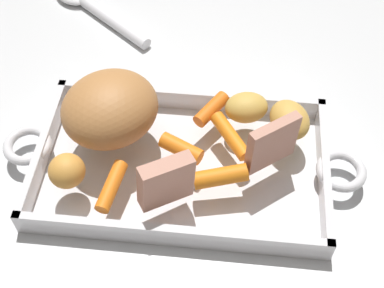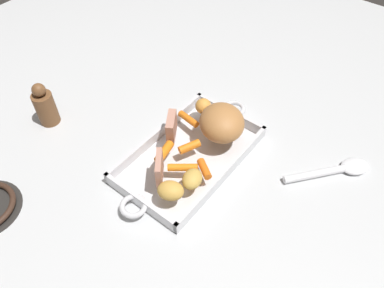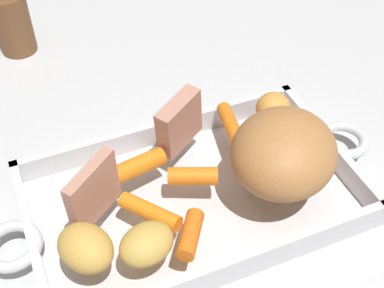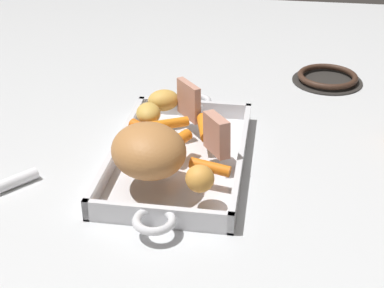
{
  "view_description": "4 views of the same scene",
  "coord_description": "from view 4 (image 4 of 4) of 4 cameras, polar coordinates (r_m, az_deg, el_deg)",
  "views": [
    {
      "loc": [
        0.05,
        -0.39,
        0.56
      ],
      "look_at": [
        0.01,
        0.0,
        0.05
      ],
      "focal_mm": 49.62,
      "sensor_mm": 36.0,
      "label": 1
    },
    {
      "loc": [
        0.47,
        0.37,
        0.73
      ],
      "look_at": [
        -0.0,
        0.01,
        0.06
      ],
      "focal_mm": 34.83,
      "sensor_mm": 36.0,
      "label": 2
    },
    {
      "loc": [
        0.15,
        0.35,
        0.47
      ],
      "look_at": [
        -0.01,
        -0.02,
        0.07
      ],
      "focal_mm": 48.91,
      "sensor_mm": 36.0,
      "label": 3
    },
    {
      "loc": [
        -0.83,
        -0.15,
        0.51
      ],
      "look_at": [
        -0.01,
        -0.03,
        0.05
      ],
      "focal_mm": 53.89,
      "sensor_mm": 36.0,
      "label": 4
    }
  ],
  "objects": [
    {
      "name": "ground_plane",
      "position": [
        0.99,
        -1.3,
        -1.92
      ],
      "size": [
        2.13,
        2.13,
        0.0
      ],
      "primitive_type": "plane",
      "color": "silver"
    },
    {
      "name": "roasting_dish",
      "position": [
        0.98,
        -1.31,
        -1.39
      ],
      "size": [
        0.46,
        0.22,
        0.03
      ],
      "color": "silver",
      "rests_on": "ground_plane"
    },
    {
      "name": "pork_roast",
      "position": [
        0.88,
        -4.32,
        -0.65
      ],
      "size": [
        0.17,
        0.17,
        0.08
      ],
      "primitive_type": "ellipsoid",
      "rotation": [
        0.0,
        0.0,
        2.32
      ],
      "color": "#B2753F",
      "rests_on": "roasting_dish"
    },
    {
      "name": "roast_slice_outer",
      "position": [
        0.94,
        2.44,
        0.94
      ],
      "size": [
        0.07,
        0.05,
        0.07
      ],
      "primitive_type": "cube",
      "rotation": [
        0.07,
        0.0,
        2.14
      ],
      "color": "tan",
      "rests_on": "roasting_dish"
    },
    {
      "name": "roast_slice_thin",
      "position": [
        1.05,
        -0.28,
        4.33
      ],
      "size": [
        0.06,
        0.05,
        0.07
      ],
      "primitive_type": "cube",
      "rotation": [
        0.02,
        0.0,
        2.23
      ],
      "color": "tan",
      "rests_on": "roasting_dish"
    },
    {
      "name": "baby_carrot_southeast",
      "position": [
        1.01,
        -4.89,
        1.48
      ],
      "size": [
        0.05,
        0.06,
        0.02
      ],
      "primitive_type": "cylinder",
      "rotation": [
        1.5,
        0.0,
        2.55
      ],
      "color": "orange",
      "rests_on": "roasting_dish"
    },
    {
      "name": "baby_carrot_center_right",
      "position": [
        1.0,
        1.26,
        1.63
      ],
      "size": [
        0.07,
        0.04,
        0.03
      ],
      "primitive_type": "cylinder",
      "rotation": [
        1.48,
        0.0,
        1.82
      ],
      "color": "orange",
      "rests_on": "roasting_dish"
    },
    {
      "name": "baby_carrot_center_left",
      "position": [
        1.02,
        -2.24,
        2.01
      ],
      "size": [
        0.06,
        0.07,
        0.02
      ],
      "primitive_type": "cylinder",
      "rotation": [
        1.5,
        0.0,
        3.75
      ],
      "color": "orange",
      "rests_on": "roasting_dish"
    },
    {
      "name": "baby_carrot_long",
      "position": [
        0.96,
        -1.57,
        0.25
      ],
      "size": [
        0.06,
        0.04,
        0.02
      ],
      "primitive_type": "cylinder",
      "rotation": [
        1.53,
        0.0,
        4.28
      ],
      "color": "orange",
      "rests_on": "roasting_dish"
    },
    {
      "name": "baby_carrot_southwest",
      "position": [
        0.89,
        1.79,
        -2.3
      ],
      "size": [
        0.03,
        0.07,
        0.02
      ],
      "primitive_type": "cylinder",
      "rotation": [
        1.5,
        0.0,
        2.96
      ],
      "color": "orange",
      "rests_on": "roasting_dish"
    },
    {
      "name": "potato_corner",
      "position": [
        0.84,
        0.79,
        -3.44
      ],
      "size": [
        0.06,
        0.06,
        0.04
      ],
      "primitive_type": "ellipsoid",
      "rotation": [
        0.0,
        0.0,
        2.36
      ],
      "color": "gold",
      "rests_on": "roasting_dish"
    },
    {
      "name": "potato_near_roast",
      "position": [
        1.08,
        -2.84,
        4.34
      ],
      "size": [
        0.07,
        0.07,
        0.04
      ],
      "primitive_type": "ellipsoid",
      "rotation": [
        0.0,
        0.0,
        2.04
      ],
      "color": "gold",
      "rests_on": "roasting_dish"
    },
    {
      "name": "potato_golden_large",
      "position": [
        1.04,
        -4.34,
        3.05
      ],
      "size": [
        0.07,
        0.06,
        0.04
      ],
      "primitive_type": "ellipsoid",
      "rotation": [
        0.0,
        0.0,
        0.26
      ],
      "color": "gold",
      "rests_on": "roasting_dish"
    },
    {
      "name": "stove_burner_rear",
      "position": [
        1.33,
        13.26,
        6.38
      ],
      "size": [
        0.16,
        0.16,
        0.02
      ],
      "color": "#282623",
      "rests_on": "ground_plane"
    }
  ]
}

